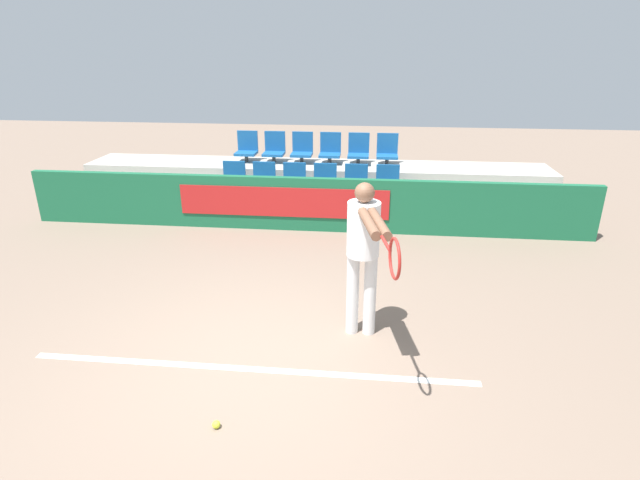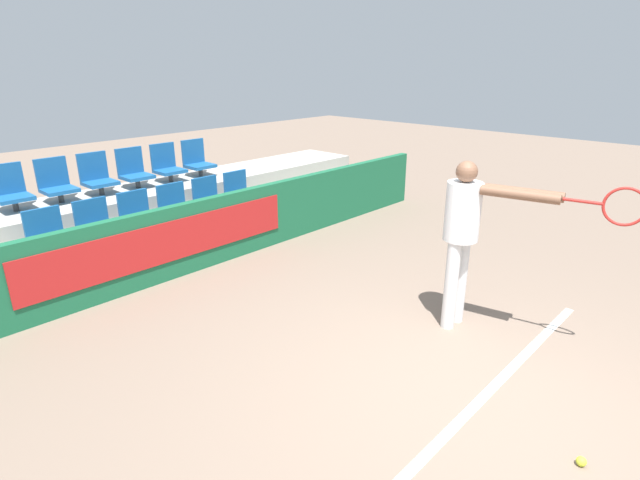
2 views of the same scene
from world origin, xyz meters
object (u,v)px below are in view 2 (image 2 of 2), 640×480
object	(u,v)px
stadium_chair_9	(134,170)
tennis_player	(469,228)
stadium_chair_4	(209,200)
stadium_chair_8	(97,176)
stadium_chair_7	(56,183)
stadium_chair_6	(10,190)
stadium_chair_10	(167,165)
stadium_chair_11	(197,160)
stadium_chair_5	(240,193)
stadium_chair_3	(176,208)
stadium_chair_0	(48,237)
stadium_chair_2	(138,217)
tennis_ball	(581,461)
stadium_chair_1	(96,226)

from	to	relation	value
stadium_chair_9	tennis_player	world-z (taller)	tennis_player
stadium_chair_4	stadium_chair_8	distance (m)	1.58
stadium_chair_7	tennis_player	size ratio (longest dim) A/B	0.35
stadium_chair_6	stadium_chair_8	bearing A→B (deg)	0.00
stadium_chair_10	stadium_chair_11	size ratio (longest dim) A/B	1.00
stadium_chair_5	tennis_player	xyz separation A→B (m)	(-0.33, -3.89, 0.42)
stadium_chair_3	stadium_chair_9	bearing A→B (deg)	90.00
stadium_chair_4	stadium_chair_9	distance (m)	1.26
stadium_chair_7	stadium_chair_11	xyz separation A→B (m)	(2.19, 0.00, 0.00)
stadium_chair_0	stadium_chair_11	size ratio (longest dim) A/B	1.00
stadium_chair_2	stadium_chair_5	bearing A→B (deg)	0.00
stadium_chair_11	stadium_chair_8	bearing A→B (deg)	180.00
stadium_chair_7	tennis_ball	world-z (taller)	stadium_chair_7
tennis_ball	stadium_chair_1	bearing A→B (deg)	97.76
stadium_chair_7	stadium_chair_8	xyz separation A→B (m)	(0.55, 0.00, 0.00)
stadium_chair_0	tennis_player	xyz separation A→B (m)	(2.41, -3.89, 0.42)
stadium_chair_4	stadium_chair_11	xyz separation A→B (m)	(0.55, 1.08, 0.36)
stadium_chair_5	stadium_chair_10	distance (m)	1.26
stadium_chair_5	stadium_chair_11	size ratio (longest dim) A/B	1.00
tennis_player	stadium_chair_2	bearing A→B (deg)	97.22
stadium_chair_5	stadium_chair_7	size ratio (longest dim) A/B	1.00
stadium_chair_7	stadium_chair_11	distance (m)	2.19
stadium_chair_7	stadium_chair_9	bearing A→B (deg)	0.00
stadium_chair_1	tennis_ball	size ratio (longest dim) A/B	8.75
stadium_chair_7	stadium_chair_3	bearing A→B (deg)	-44.51
stadium_chair_1	stadium_chair_6	world-z (taller)	stadium_chair_6
stadium_chair_3	stadium_chair_6	world-z (taller)	stadium_chair_6
stadium_chair_2	stadium_chair_8	bearing A→B (deg)	90.00
stadium_chair_6	stadium_chair_11	world-z (taller)	same
stadium_chair_3	stadium_chair_7	distance (m)	1.58
stadium_chair_10	stadium_chair_7	bearing A→B (deg)	180.00
stadium_chair_4	stadium_chair_8	world-z (taller)	stadium_chair_8
stadium_chair_8	stadium_chair_11	size ratio (longest dim) A/B	1.00
stadium_chair_1	stadium_chair_3	distance (m)	1.09
stadium_chair_8	stadium_chair_1	bearing A→B (deg)	-116.96
stadium_chair_5	tennis_player	world-z (taller)	tennis_player
stadium_chair_1	stadium_chair_2	size ratio (longest dim) A/B	1.00
stadium_chair_9	tennis_ball	world-z (taller)	stadium_chair_9
stadium_chair_4	stadium_chair_6	distance (m)	2.47
stadium_chair_2	stadium_chair_3	size ratio (longest dim) A/B	1.00
stadium_chair_9	stadium_chair_3	bearing A→B (deg)	-90.00
stadium_chair_6	stadium_chair_9	distance (m)	1.64
stadium_chair_6	stadium_chair_10	size ratio (longest dim) A/B	1.00
stadium_chair_1	stadium_chair_5	bearing A→B (deg)	0.00
stadium_chair_3	stadium_chair_11	size ratio (longest dim) A/B	1.00
tennis_ball	stadium_chair_7	bearing A→B (deg)	96.48
stadium_chair_5	tennis_ball	size ratio (longest dim) A/B	8.75
stadium_chair_11	stadium_chair_7	bearing A→B (deg)	180.00
stadium_chair_11	stadium_chair_10	bearing A→B (deg)	180.00
stadium_chair_1	stadium_chair_3	size ratio (longest dim) A/B	1.00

